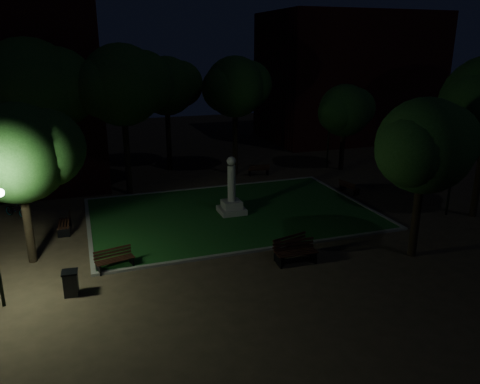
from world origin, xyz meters
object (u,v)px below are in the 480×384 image
object	(u,v)px
bench_near_left	(292,248)
trash_bin	(71,283)
bench_right_side	(349,188)
bench_left_side	(65,224)
bench_near_right	(296,253)
monument	(232,198)
bench_west_near	(114,260)
bench_far_side	(259,170)
bicycle	(16,210)

from	to	relation	value
bench_near_left	trash_bin	world-z (taller)	bench_near_left
bench_near_left	bench_right_side	size ratio (longest dim) A/B	1.31
bench_left_side	bench_near_right	bearing A→B (deg)	55.70
monument	bench_west_near	distance (m)	8.25
monument	trash_bin	size ratio (longest dim) A/B	3.28
bench_west_near	trash_bin	world-z (taller)	trash_bin
bench_left_side	monument	bearing A→B (deg)	90.57
bench_left_side	bench_far_side	size ratio (longest dim) A/B	1.07
bench_near_right	bench_far_side	xyz separation A→B (m)	(3.69, 13.81, -0.08)
bench_right_side	bench_far_side	distance (m)	7.01
bench_near_left	bench_west_near	distance (m)	7.61
trash_bin	monument	bearing A→B (deg)	37.30
monument	bench_near_right	distance (m)	6.77
monument	bench_near_right	size ratio (longest dim) A/B	1.74
bench_near_right	bench_left_side	bearing A→B (deg)	145.36
bench_west_near	bench_near_left	bearing A→B (deg)	-24.89
monument	bench_near_right	bearing A→B (deg)	-84.11
bench_near_right	bench_right_side	bearing A→B (deg)	48.57
bench_west_near	bench_far_side	world-z (taller)	bench_west_near
bench_west_near	bench_right_side	distance (m)	16.11
bench_west_near	bench_near_right	bearing A→B (deg)	-28.14
bench_near_right	bench_left_side	xyz separation A→B (m)	(-9.38, 6.99, -0.04)
bench_far_side	bicycle	world-z (taller)	bench_far_side
bench_near_right	monument	bearing A→B (deg)	97.94
bench_near_left	bench_left_side	bearing A→B (deg)	130.55
bench_near_left	bench_west_near	bearing A→B (deg)	153.81
monument	bench_far_side	size ratio (longest dim) A/B	2.05
monument	bench_left_side	xyz separation A→B (m)	(-8.69, 0.28, -0.53)
monument	bench_right_side	bearing A→B (deg)	8.57
bench_left_side	bicycle	distance (m)	4.13
bench_west_near	bench_far_side	xyz separation A→B (m)	(11.10, 11.85, -0.02)
monument	trash_bin	world-z (taller)	monument
bench_near_left	bicycle	xyz separation A→B (m)	(-12.02, 9.77, -0.07)
trash_bin	bench_near_right	bearing A→B (deg)	-1.78
bench_near_left	bench_west_near	size ratio (longest dim) A/B	1.15
bench_near_left	bench_far_side	bearing A→B (deg)	60.14
bicycle	bench_west_near	bearing A→B (deg)	-107.05
bench_near_right	trash_bin	distance (m)	9.14
bench_far_side	monument	bearing A→B (deg)	66.44
bench_near_left	bench_left_side	world-z (taller)	bench_near_left
bench_near_right	bench_far_side	size ratio (longest dim) A/B	1.18
bench_left_side	bench_far_side	xyz separation A→B (m)	(13.07, 6.82, -0.04)
bicycle	bench_right_side	bearing A→B (deg)	-52.58
bench_right_side	bicycle	world-z (taller)	bicycle
monument	bench_near_left	xyz separation A→B (m)	(0.74, -6.28, -0.48)
bench_left_side	bench_far_side	distance (m)	14.74
bench_near_left	bicycle	world-z (taller)	bench_near_left
bench_near_left	bench_left_side	size ratio (longest dim) A/B	1.15
monument	bench_left_side	bearing A→B (deg)	178.18
bench_near_left	bench_far_side	size ratio (longest dim) A/B	1.24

